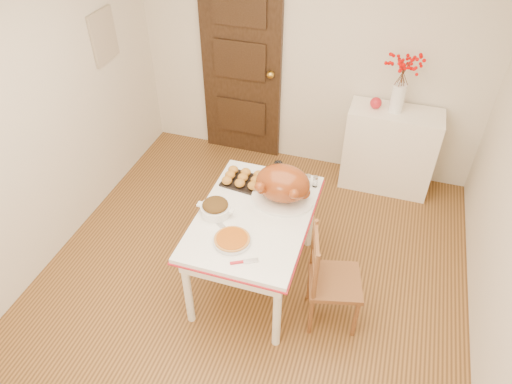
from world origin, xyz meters
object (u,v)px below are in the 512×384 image
(chair_oak, at_px, (335,280))
(kitchen_table, at_px, (254,248))
(pumpkin_pie, at_px, (232,239))
(sideboard, at_px, (389,150))
(turkey_platter, at_px, (283,185))

(chair_oak, bearing_deg, kitchen_table, 61.55)
(kitchen_table, height_order, pumpkin_pie, pumpkin_pie)
(sideboard, distance_m, kitchen_table, 1.86)
(kitchen_table, xyz_separation_m, turkey_platter, (0.16, 0.22, 0.52))
(sideboard, height_order, pumpkin_pie, sideboard)
(kitchen_table, height_order, turkey_platter, turkey_platter)
(chair_oak, relative_size, turkey_platter, 1.78)
(chair_oak, relative_size, pumpkin_pie, 3.28)
(sideboard, xyz_separation_m, kitchen_table, (-0.89, -1.63, -0.07))
(chair_oak, bearing_deg, sideboard, -20.90)
(sideboard, height_order, chair_oak, sideboard)
(chair_oak, height_order, turkey_platter, turkey_platter)
(chair_oak, bearing_deg, pumpkin_pie, 87.17)
(kitchen_table, relative_size, chair_oak, 1.42)
(sideboard, bearing_deg, turkey_platter, -117.59)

